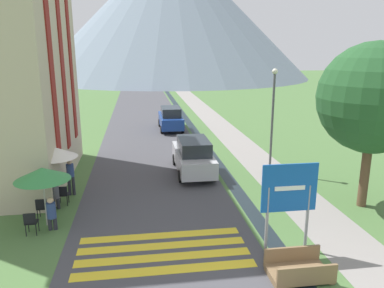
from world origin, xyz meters
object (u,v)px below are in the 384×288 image
at_px(streetlamp, 273,113).
at_px(footbridge, 299,270).
at_px(tree_by_path, 374,98).
at_px(cafe_chair_nearest, 31,221).
at_px(cafe_umbrella_middle_white, 54,152).
at_px(cafe_chair_middle, 63,194).
at_px(person_seated_far, 55,193).
at_px(person_standing_terrace, 70,175).
at_px(cafe_umbrella_front_green, 42,174).
at_px(road_sign, 289,196).
at_px(person_seated_near, 51,212).
at_px(cafe_chair_near_left, 42,207).
at_px(parked_car_far, 171,118).
at_px(parked_car_near, 193,156).

bearing_deg(streetlamp, footbridge, -104.68).
distance_m(footbridge, tree_by_path, 7.64).
distance_m(cafe_chair_nearest, tree_by_path, 13.38).
bearing_deg(cafe_umbrella_middle_white, cafe_chair_middle, -61.45).
relative_size(person_seated_far, person_standing_terrace, 0.76).
distance_m(cafe_chair_nearest, cafe_umbrella_front_green, 1.66).
height_order(cafe_umbrella_front_green, tree_by_path, tree_by_path).
bearing_deg(road_sign, cafe_umbrella_middle_white, 145.92).
relative_size(person_seated_near, person_standing_terrace, 0.76).
bearing_deg(person_seated_near, cafe_chair_near_left, 120.55).
xyz_separation_m(cafe_chair_nearest, cafe_umbrella_middle_white, (0.27, 3.09, 1.61)).
bearing_deg(footbridge, cafe_umbrella_front_green, 150.61).
relative_size(parked_car_far, person_seated_near, 3.55).
relative_size(person_standing_terrace, tree_by_path, 0.25).
bearing_deg(person_seated_far, streetlamp, 17.37).
relative_size(parked_car_far, cafe_chair_middle, 5.16).
relative_size(road_sign, person_standing_terrace, 1.79).
bearing_deg(cafe_umbrella_middle_white, cafe_chair_near_left, -95.60).
distance_m(parked_car_near, cafe_umbrella_middle_white, 6.95).
distance_m(road_sign, tree_by_path, 5.97).
bearing_deg(person_seated_near, parked_car_far, 70.89).
bearing_deg(cafe_chair_middle, person_seated_near, -99.76).
bearing_deg(road_sign, cafe_chair_near_left, 156.60).
bearing_deg(tree_by_path, cafe_umbrella_middle_white, 169.14).
xyz_separation_m(parked_car_near, cafe_chair_nearest, (-6.53, -5.88, -0.40)).
bearing_deg(cafe_chair_near_left, parked_car_far, 55.92).
height_order(person_seated_near, person_standing_terrace, person_standing_terrace).
distance_m(person_seated_near, streetlamp, 11.33).
distance_m(parked_car_near, person_seated_far, 7.19).
height_order(cafe_chair_nearest, streetlamp, streetlamp).
distance_m(cafe_chair_nearest, streetlamp, 12.05).
distance_m(cafe_umbrella_middle_white, person_standing_terrace, 1.37).
relative_size(person_standing_terrace, streetlamp, 0.31).
distance_m(cafe_chair_nearest, cafe_chair_near_left, 1.23).
height_order(cafe_chair_nearest, person_seated_far, person_seated_far).
relative_size(parked_car_near, tree_by_path, 0.70).
bearing_deg(tree_by_path, person_seated_far, 173.23).
xyz_separation_m(footbridge, tree_by_path, (4.64, 4.36, 4.20)).
bearing_deg(person_seated_far, cafe_chair_near_left, -106.94).
distance_m(parked_car_far, person_seated_near, 17.37).
xyz_separation_m(road_sign, cafe_chair_middle, (-7.67, 4.80, -1.40)).
distance_m(person_seated_far, tree_by_path, 13.03).
bearing_deg(footbridge, cafe_umbrella_middle_white, 139.27).
xyz_separation_m(cafe_umbrella_middle_white, tree_by_path, (12.50, -2.40, 2.31)).
xyz_separation_m(road_sign, footbridge, (-0.15, -1.35, -1.68)).
distance_m(road_sign, cafe_umbrella_middle_white, 9.67).
distance_m(footbridge, cafe_chair_middle, 9.71).
height_order(cafe_chair_near_left, person_seated_near, person_seated_near).
bearing_deg(footbridge, person_seated_far, 143.02).
height_order(parked_car_far, cafe_umbrella_front_green, cafe_umbrella_front_green).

